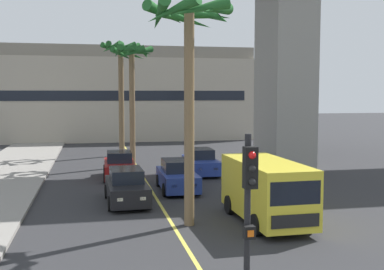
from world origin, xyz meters
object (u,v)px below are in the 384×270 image
Objects in this scene: palm_tree_mid_median at (190,39)px; palm_tree_far_median at (121,65)px; car_queue_third at (177,176)px; car_queue_fourth at (119,166)px; car_queue_second at (127,187)px; palm_tree_near_median at (132,68)px; car_queue_front at (201,162)px; delivery_van at (266,189)px; traffic_light_median_near at (249,215)px.

palm_tree_mid_median is 0.93× the size of palm_tree_far_median.
car_queue_third and car_queue_fourth have the same top height.
car_queue_second is at bearing -139.33° from car_queue_third.
car_queue_second is 12.60m from palm_tree_near_median.
car_queue_third is 0.46× the size of palm_tree_far_median.
palm_tree_mid_median is (-2.92, -11.07, 6.18)m from car_queue_front.
car_queue_second and car_queue_third have the same top height.
car_queue_front is at bearing 90.03° from delivery_van.
car_queue_second is at bearing -96.16° from palm_tree_near_median.
car_queue_fourth is at bearing -94.23° from palm_tree_far_median.
delivery_van reaches higher than car_queue_front.
traffic_light_median_near is 0.47× the size of palm_tree_far_median.
delivery_van is at bearing 67.54° from traffic_light_median_near.
delivery_van is at bearing -41.06° from car_queue_second.
delivery_van is at bearing -76.13° from palm_tree_near_median.
car_queue_fourth is 19.88m from traffic_light_median_near.
palm_tree_near_median is (-0.13, 24.29, 3.93)m from traffic_light_median_near.
car_queue_second is 13.45m from traffic_light_median_near.
car_queue_second is 6.65m from delivery_van.
traffic_light_median_near reaches higher than delivery_van.
traffic_light_median_near is at bearing -95.15° from car_queue_third.
car_queue_third is at bearing 84.85° from traffic_light_median_near.
car_queue_fourth is 11.95m from delivery_van.
palm_tree_near_median is at bearing 103.87° from delivery_van.
car_queue_fourth is at bearing -104.31° from palm_tree_near_median.
delivery_van reaches higher than car_queue_second.
delivery_van is at bearing -65.41° from car_queue_fourth.
car_queue_second is 3.59m from car_queue_third.
delivery_van is (5.00, -4.35, 0.57)m from car_queue_second.
palm_tree_near_median is 0.98× the size of palm_tree_mid_median.
car_queue_second is 0.49× the size of palm_tree_mid_median.
delivery_van is at bearing -4.80° from palm_tree_mid_median.
delivery_van reaches higher than car_queue_third.
palm_tree_far_median is (-4.20, 21.24, 5.85)m from delivery_van.
palm_tree_near_median is (-3.80, 4.08, 5.93)m from car_queue_front.
traffic_light_median_near is (1.29, -19.74, 1.99)m from car_queue_fourth.
traffic_light_median_near is at bearing -89.01° from palm_tree_far_median.
car_queue_front and car_queue_second have the same top height.
car_queue_second is 0.78× the size of delivery_van.
palm_tree_mid_median reaches higher than car_queue_third.
traffic_light_median_near is at bearing -112.46° from delivery_van.
traffic_light_median_near is at bearing -86.26° from car_queue_fourth.
car_queue_front is at bearing 63.91° from car_queue_third.
palm_tree_far_median is (0.80, 16.89, 6.42)m from car_queue_second.
car_queue_third is at bearing 108.74° from delivery_van.
traffic_light_median_near is 10.07m from palm_tree_mid_median.
car_queue_second is 6.50m from car_queue_fourth.
palm_tree_far_median reaches higher than car_queue_fourth.
car_queue_fourth is at bearing 89.72° from car_queue_second.
car_queue_front is at bearing 54.39° from car_queue_second.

